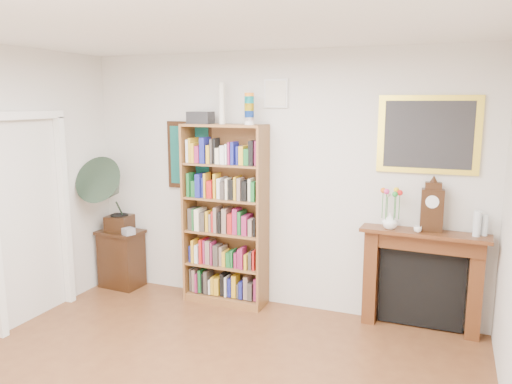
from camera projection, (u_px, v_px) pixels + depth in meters
room at (147, 240)px, 3.17m from camera, size 4.51×5.01×2.81m
door_casing at (30, 201)px, 5.09m from camera, size 0.08×1.02×2.17m
teal_poster at (190, 155)px, 5.78m from camera, size 0.58×0.04×0.78m
small_picture at (276, 93)px, 5.27m from camera, size 0.26×0.04×0.30m
gilt_painting at (428, 135)px, 4.78m from camera, size 0.95×0.04×0.75m
bookshelf at (225, 205)px, 5.53m from camera, size 0.94×0.34×2.33m
side_cabinet at (122, 258)px, 6.16m from camera, size 0.54×0.41×0.71m
fireplace at (422, 272)px, 4.95m from camera, size 1.23×0.35×1.03m
gramophone at (110, 190)px, 5.92m from camera, size 0.64×0.76×0.93m
cd_stack at (129, 231)px, 5.91m from camera, size 0.16×0.16×0.08m
mantel_clock at (432, 208)px, 4.79m from camera, size 0.22×0.14×0.48m
flower_vase at (390, 221)px, 4.91m from camera, size 0.19×0.19×0.16m
teacup at (418, 229)px, 4.79m from camera, size 0.10×0.10×0.06m
bottle_left at (477, 224)px, 4.63m from camera, size 0.07×0.07×0.24m
bottle_right at (485, 225)px, 4.66m from camera, size 0.06×0.06×0.20m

